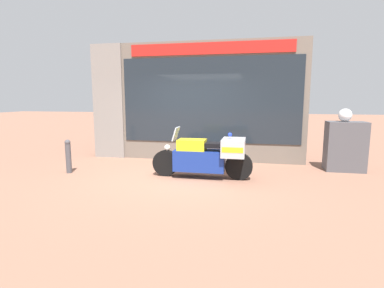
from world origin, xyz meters
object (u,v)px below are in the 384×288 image
Objects in this scene: utility_cabinet at (345,146)px; white_helmet at (345,115)px; street_bollard at (68,156)px; paramedic_motorcycle at (208,155)px.

white_helmet is (-0.05, 0.02, 0.77)m from utility_cabinet.
white_helmet reaches higher than street_bollard.
utility_cabinet is 1.51× the size of street_bollard.
paramedic_motorcycle is 7.25× the size of white_helmet.
street_bollard is (-6.61, -1.58, -0.19)m from utility_cabinet.
paramedic_motorcycle is 1.86× the size of utility_cabinet.
street_bollard is at bearing -166.31° from white_helmet.
street_bollard is at bearing 3.71° from paramedic_motorcycle.
paramedic_motorcycle is 3.51m from utility_cabinet.
white_helmet is at bearing -156.04° from paramedic_motorcycle.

